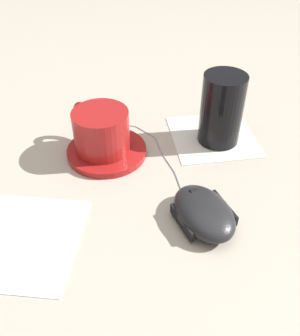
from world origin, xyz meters
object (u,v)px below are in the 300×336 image
object	(u,v)px
coffee_cup	(101,130)
saucer	(107,151)
drinking_glass	(222,109)
computer_mouse	(204,212)

from	to	relation	value
coffee_cup	saucer	bearing A→B (deg)	76.97
coffee_cup	drinking_glass	world-z (taller)	drinking_glass
saucer	coffee_cup	distance (m)	0.04
saucer	drinking_glass	world-z (taller)	drinking_glass
saucer	computer_mouse	bearing A→B (deg)	50.75
coffee_cup	computer_mouse	distance (m)	0.21
saucer	coffee_cup	xyz separation A→B (m)	(-0.00, -0.01, 0.04)
computer_mouse	drinking_glass	xyz separation A→B (m)	(-0.18, 0.02, 0.04)
coffee_cup	drinking_glass	distance (m)	0.19
saucer	computer_mouse	xyz separation A→B (m)	(0.13, 0.15, 0.01)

